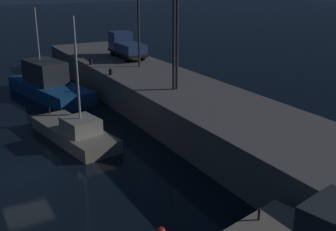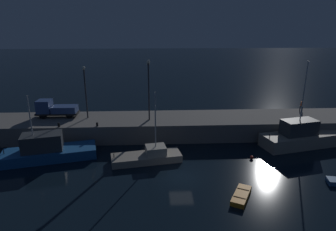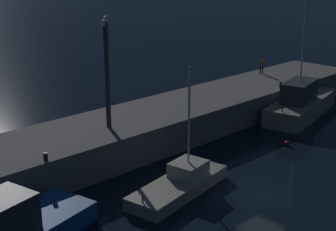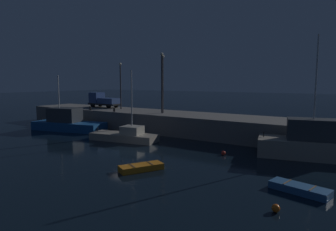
{
  "view_description": "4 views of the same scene",
  "coord_description": "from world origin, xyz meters",
  "px_view_note": "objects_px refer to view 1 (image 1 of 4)",
  "views": [
    {
      "loc": [
        22.06,
        -3.06,
        10.4
      ],
      "look_at": [
        0.59,
        8.87,
        2.2
      ],
      "focal_mm": 44.22,
      "sensor_mm": 36.0,
      "label": 1
    },
    {
      "loc": [
        -2.8,
        -27.57,
        15.64
      ],
      "look_at": [
        -0.82,
        12.11,
        3.03
      ],
      "focal_mm": 31.55,
      "sensor_mm": 36.0,
      "label": 2
    },
    {
      "loc": [
        -25.08,
        -17.12,
        14.83
      ],
      "look_at": [
        1.92,
        10.92,
        2.51
      ],
      "focal_mm": 53.85,
      "sensor_mm": 36.0,
      "label": 3
    },
    {
      "loc": [
        19.19,
        -21.73,
        7.01
      ],
      "look_at": [
        -2.46,
        11.62,
        2.33
      ],
      "focal_mm": 31.27,
      "sensor_mm": 36.0,
      "label": 4
    }
  ],
  "objects_px": {
    "fishing_boat_blue": "(48,84)",
    "lamp_post_central": "(177,25)",
    "bollard_west": "(111,72)",
    "bollard_central": "(91,62)",
    "fishing_boat_white": "(75,132)",
    "lamp_post_west": "(138,19)",
    "lamp_post_east": "(174,23)",
    "utility_truck": "(126,46)"
  },
  "relations": [
    {
      "from": "lamp_post_central",
      "to": "utility_truck",
      "type": "xyz_separation_m",
      "value": [
        -13.49,
        1.83,
        -3.47
      ]
    },
    {
      "from": "fishing_boat_blue",
      "to": "bollard_central",
      "type": "distance_m",
      "value": 4.41
    },
    {
      "from": "fishing_boat_blue",
      "to": "lamp_post_west",
      "type": "height_order",
      "value": "lamp_post_west"
    },
    {
      "from": "lamp_post_central",
      "to": "bollard_west",
      "type": "distance_m",
      "value": 8.5
    },
    {
      "from": "lamp_post_central",
      "to": "bollard_central",
      "type": "bearing_deg",
      "value": -167.69
    },
    {
      "from": "fishing_boat_blue",
      "to": "bollard_central",
      "type": "relative_size",
      "value": 19.87
    },
    {
      "from": "lamp_post_central",
      "to": "utility_truck",
      "type": "distance_m",
      "value": 14.05
    },
    {
      "from": "fishing_boat_blue",
      "to": "lamp_post_central",
      "type": "relative_size",
      "value": 1.4
    },
    {
      "from": "bollard_west",
      "to": "fishing_boat_white",
      "type": "bearing_deg",
      "value": -38.22
    },
    {
      "from": "utility_truck",
      "to": "bollard_west",
      "type": "bearing_deg",
      "value": -33.0
    },
    {
      "from": "fishing_boat_blue",
      "to": "lamp_post_central",
      "type": "xyz_separation_m",
      "value": [
        12.06,
        6.61,
        6.11
      ]
    },
    {
      "from": "fishing_boat_blue",
      "to": "bollard_west",
      "type": "height_order",
      "value": "fishing_boat_blue"
    },
    {
      "from": "fishing_boat_white",
      "to": "lamp_post_east",
      "type": "relative_size",
      "value": 1.02
    },
    {
      "from": "fishing_boat_blue",
      "to": "utility_truck",
      "type": "xyz_separation_m",
      "value": [
        -1.43,
        8.44,
        2.64
      ]
    },
    {
      "from": "lamp_post_central",
      "to": "bollard_central",
      "type": "height_order",
      "value": "lamp_post_central"
    },
    {
      "from": "bollard_west",
      "to": "lamp_post_central",
      "type": "bearing_deg",
      "value": 20.18
    },
    {
      "from": "lamp_post_west",
      "to": "utility_truck",
      "type": "relative_size",
      "value": 1.24
    },
    {
      "from": "fishing_boat_white",
      "to": "lamp_post_east",
      "type": "xyz_separation_m",
      "value": [
        0.1,
        7.53,
        6.79
      ]
    },
    {
      "from": "lamp_post_west",
      "to": "lamp_post_central",
      "type": "distance_m",
      "value": 8.87
    },
    {
      "from": "lamp_post_west",
      "to": "lamp_post_central",
      "type": "xyz_separation_m",
      "value": [
        8.79,
        -1.13,
        0.35
      ]
    },
    {
      "from": "fishing_boat_white",
      "to": "utility_truck",
      "type": "relative_size",
      "value": 1.43
    },
    {
      "from": "fishing_boat_white",
      "to": "lamp_post_west",
      "type": "distance_m",
      "value": 13.96
    },
    {
      "from": "fishing_boat_blue",
      "to": "bollard_west",
      "type": "bearing_deg",
      "value": 38.04
    },
    {
      "from": "lamp_post_east",
      "to": "bollard_west",
      "type": "distance_m",
      "value": 8.51
    },
    {
      "from": "utility_truck",
      "to": "bollard_central",
      "type": "height_order",
      "value": "utility_truck"
    },
    {
      "from": "bollard_west",
      "to": "bollard_central",
      "type": "bearing_deg",
      "value": -179.32
    },
    {
      "from": "bollard_central",
      "to": "fishing_boat_blue",
      "type": "bearing_deg",
      "value": -94.37
    },
    {
      "from": "lamp_post_west",
      "to": "lamp_post_east",
      "type": "height_order",
      "value": "lamp_post_east"
    },
    {
      "from": "lamp_post_central",
      "to": "bollard_central",
      "type": "relative_size",
      "value": 14.23
    },
    {
      "from": "utility_truck",
      "to": "bollard_west",
      "type": "height_order",
      "value": "utility_truck"
    },
    {
      "from": "bollard_west",
      "to": "lamp_post_east",
      "type": "bearing_deg",
      "value": 18.17
    },
    {
      "from": "bollard_central",
      "to": "utility_truck",
      "type": "bearing_deg",
      "value": 111.61
    },
    {
      "from": "lamp_post_east",
      "to": "fishing_boat_white",
      "type": "bearing_deg",
      "value": -90.73
    },
    {
      "from": "fishing_boat_blue",
      "to": "fishing_boat_white",
      "type": "relative_size",
      "value": 1.32
    },
    {
      "from": "lamp_post_west",
      "to": "fishing_boat_white",
      "type": "bearing_deg",
      "value": -45.75
    },
    {
      "from": "lamp_post_east",
      "to": "utility_truck",
      "type": "distance_m",
      "value": 14.13
    },
    {
      "from": "fishing_boat_blue",
      "to": "lamp_post_west",
      "type": "xyz_separation_m",
      "value": [
        3.27,
        7.73,
        5.76
      ]
    },
    {
      "from": "lamp_post_west",
      "to": "bollard_central",
      "type": "height_order",
      "value": "lamp_post_west"
    },
    {
      "from": "fishing_boat_blue",
      "to": "bollard_central",
      "type": "height_order",
      "value": "fishing_boat_blue"
    },
    {
      "from": "utility_truck",
      "to": "bollard_central",
      "type": "distance_m",
      "value": 4.81
    },
    {
      "from": "lamp_post_east",
      "to": "lamp_post_central",
      "type": "bearing_deg",
      "value": 90.0
    },
    {
      "from": "lamp_post_west",
      "to": "bollard_west",
      "type": "relative_size",
      "value": 14.75
    }
  ]
}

